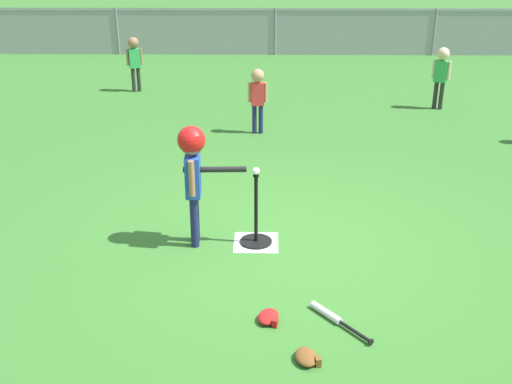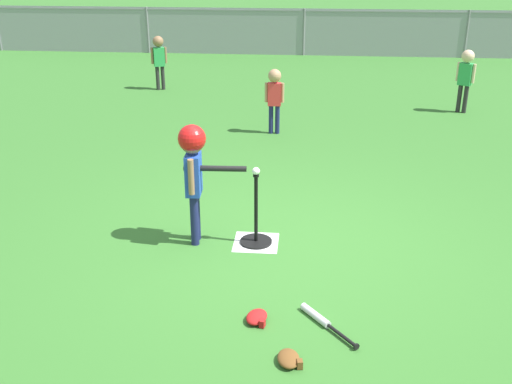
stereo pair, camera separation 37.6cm
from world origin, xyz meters
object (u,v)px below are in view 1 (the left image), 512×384
at_px(fielder_deep_center, 441,70).
at_px(batter_child, 193,162).
at_px(spare_bat_silver, 332,317).
at_px(glove_near_bats, 307,357).
at_px(glove_by_plate, 269,317).
at_px(fielder_near_right, 258,92).
at_px(batting_tee, 256,232).
at_px(baseball_on_tee, 256,171).
at_px(fielder_deep_left, 134,57).

bearing_deg(fielder_deep_center, batter_child, -125.71).
xyz_separation_m(spare_bat_silver, glove_near_bats, (-0.23, -0.51, 0.01)).
distance_m(spare_bat_silver, glove_by_plate, 0.51).
bearing_deg(fielder_near_right, batting_tee, -89.36).
height_order(batting_tee, fielder_near_right, fielder_near_right).
height_order(fielder_deep_center, fielder_near_right, fielder_deep_center).
bearing_deg(batter_child, spare_bat_silver, -46.39).
distance_m(fielder_deep_center, glove_by_plate, 7.14).
bearing_deg(batter_child, batting_tee, 2.28).
bearing_deg(glove_by_plate, fielder_near_right, 91.90).
bearing_deg(glove_near_bats, baseball_on_tee, 102.34).
height_order(fielder_near_right, spare_bat_silver, fielder_near_right).
distance_m(baseball_on_tee, glove_by_plate, 1.52).
bearing_deg(baseball_on_tee, spare_bat_silver, -64.26).
xyz_separation_m(batter_child, fielder_near_right, (0.55, 3.66, -0.22)).
relative_size(batting_tee, fielder_deep_center, 0.68).
xyz_separation_m(fielder_deep_center, glove_near_bats, (-2.71, -6.94, -0.65)).
distance_m(batter_child, glove_near_bats, 2.21).
height_order(baseball_on_tee, fielder_deep_center, fielder_deep_center).
bearing_deg(glove_by_plate, fielder_deep_left, 108.63).
xyz_separation_m(batting_tee, fielder_deep_left, (-2.45, 6.31, 0.55)).
height_order(fielder_deep_center, glove_near_bats, fielder_deep_center).
xyz_separation_m(fielder_deep_center, spare_bat_silver, (-2.48, -6.43, -0.66)).
xyz_separation_m(fielder_near_right, spare_bat_silver, (0.67, -4.94, -0.61)).
bearing_deg(glove_by_plate, batting_tee, 95.36).
distance_m(baseball_on_tee, glove_near_bats, 2.00).
xyz_separation_m(fielder_near_right, glove_by_plate, (0.16, -4.96, -0.61)).
relative_size(fielder_near_right, spare_bat_silver, 1.84).
height_order(fielder_near_right, glove_near_bats, fielder_near_right).
distance_m(baseball_on_tee, fielder_near_right, 3.64).
relative_size(fielder_deep_left, glove_by_plate, 4.10).
bearing_deg(batter_child, fielder_near_right, 81.42).
relative_size(batting_tee, spare_bat_silver, 1.35).
relative_size(batting_tee, batter_child, 0.60).
bearing_deg(fielder_deep_left, batter_child, -73.65).
bearing_deg(batting_tee, fielder_near_right, 90.64).
xyz_separation_m(baseball_on_tee, glove_near_bats, (0.40, -1.82, -0.73)).
bearing_deg(glove_by_plate, spare_bat_silver, 2.27).
height_order(batter_child, fielder_near_right, batter_child).
xyz_separation_m(fielder_deep_left, fielder_near_right, (2.41, -2.68, -0.03)).
relative_size(batting_tee, glove_by_plate, 2.86).
distance_m(fielder_deep_left, spare_bat_silver, 8.24).
bearing_deg(glove_near_bats, glove_by_plate, 119.10).
relative_size(baseball_on_tee, fielder_deep_center, 0.07).
xyz_separation_m(batting_tee, batter_child, (-0.59, -0.02, 0.74)).
xyz_separation_m(baseball_on_tee, fielder_deep_left, (-2.45, 6.31, -0.09)).
distance_m(batting_tee, baseball_on_tee, 0.65).
distance_m(batter_child, fielder_deep_center, 6.34).
bearing_deg(baseball_on_tee, glove_near_bats, -77.66).
xyz_separation_m(spare_bat_silver, glove_by_plate, (-0.51, -0.02, 0.01)).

